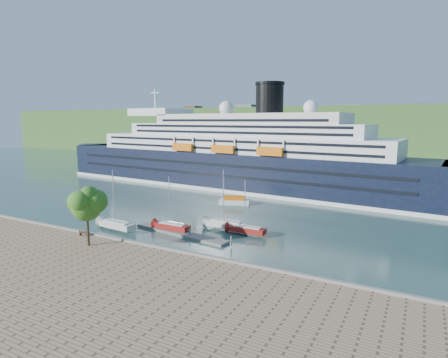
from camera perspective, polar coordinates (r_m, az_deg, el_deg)
ground at (r=57.53m, az=-16.15°, el=-9.67°), size 400.00×400.00×0.00m
far_hillside at (r=187.79m, az=16.39°, el=6.76°), size 400.00×50.00×24.00m
quay_coping at (r=57.05m, az=-16.34°, el=-8.63°), size 220.00×0.50×0.30m
cruise_ship at (r=102.08m, az=0.34°, el=6.54°), size 123.17×28.23×27.42m
park_bench at (r=59.96m, az=-20.59°, el=-7.69°), size 1.46×0.83×0.88m
promenade_tree at (r=54.20m, az=-20.17°, el=-4.94°), size 5.46×5.46×9.05m
floating_pontoon at (r=60.60m, az=-6.68°, el=-8.22°), size 18.06×4.75×0.40m
sailboat_white_near at (r=63.54m, az=-16.13°, el=-3.40°), size 7.60×2.67×9.63m
sailboat_red at (r=61.13m, az=-7.94°, el=-4.07°), size 6.76×1.99×8.68m
sailboat_white_far at (r=61.36m, az=0.36°, el=-3.47°), size 7.50×2.18×9.65m
tender_launch at (r=80.94m, az=1.58°, el=-3.25°), size 6.97×4.34×1.82m
sailboat_extra at (r=58.98m, az=3.61°, el=-4.63°), size 6.49×1.82×8.38m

